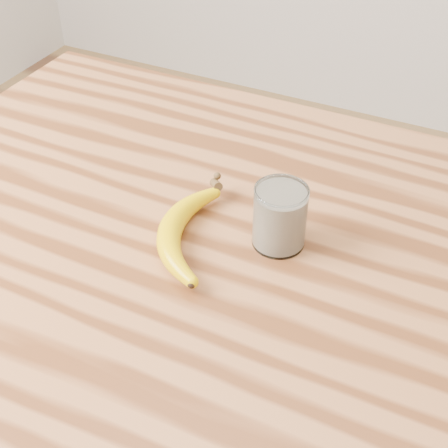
% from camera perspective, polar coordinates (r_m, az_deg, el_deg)
% --- Properties ---
extents(table, '(1.20, 0.80, 0.90)m').
position_cam_1_polar(table, '(0.92, 2.32, -8.55)').
color(table, '#9B5F34').
rests_on(table, ground).
extents(smoothie_glass, '(0.07, 0.07, 0.09)m').
position_cam_1_polar(smoothie_glass, '(0.82, 5.13, 0.63)').
color(smoothie_glass, white).
rests_on(smoothie_glass, table).
extents(banana, '(0.18, 0.29, 0.03)m').
position_cam_1_polar(banana, '(0.84, -5.00, -0.59)').
color(banana, '#DDB200').
rests_on(banana, table).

